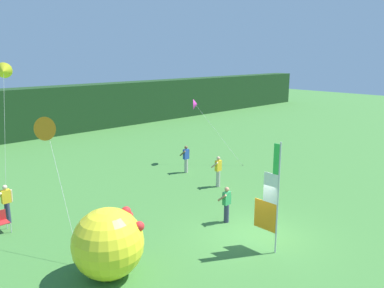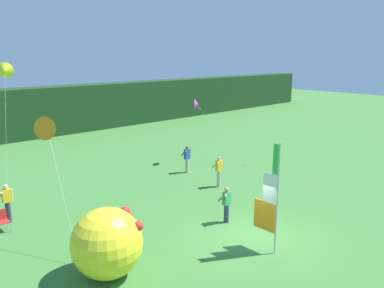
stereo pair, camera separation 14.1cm
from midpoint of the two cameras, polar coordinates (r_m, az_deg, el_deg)
ground_plane at (r=16.02m, az=8.70°, el=-13.42°), size 120.00×120.00×0.00m
distant_treeline at (r=36.00m, az=-24.69°, el=4.02°), size 80.00×2.40×4.32m
banner_flag at (r=14.33m, az=11.34°, el=-8.05°), size 0.06×1.03×4.19m
person_near_banner at (r=18.49m, az=-26.01°, el=-7.84°), size 0.55×0.48×1.73m
person_mid_field at (r=23.59m, az=-1.06°, el=-2.14°), size 0.55×0.48×1.70m
person_far_left at (r=21.13m, az=3.71°, el=-3.96°), size 0.55×0.48×1.72m
person_far_right at (r=16.81m, az=4.91°, el=-8.80°), size 0.55×0.48×1.61m
inflatable_balloon at (r=13.12m, az=-12.63°, el=-14.17°), size 2.34×2.34×2.34m
folding_chair at (r=17.87m, az=-26.65°, el=-10.05°), size 0.51×0.51×0.89m
kite_yellow_delta_0 at (r=20.15m, az=-26.34°, el=9.63°), size 1.37×1.52×6.77m
kite_orange_delta_1 at (r=15.48m, az=-20.95°, el=2.12°), size 0.89×3.34×4.87m
kite_magenta_delta_2 at (r=25.38m, az=0.34°, el=5.88°), size 1.96×3.20×4.28m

